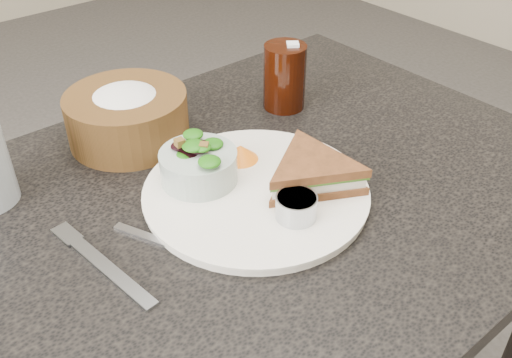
{
  "coord_description": "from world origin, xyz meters",
  "views": [
    {
      "loc": [
        -0.38,
        -0.49,
        1.23
      ],
      "look_at": [
        0.02,
        -0.01,
        0.78
      ],
      "focal_mm": 40.0,
      "sensor_mm": 36.0,
      "label": 1
    }
  ],
  "objects": [
    {
      "name": "sandwich",
      "position": [
        0.08,
        -0.06,
        0.78
      ],
      "size": [
        0.22,
        0.22,
        0.04
      ],
      "primitive_type": null,
      "rotation": [
        0.0,
        0.0,
        -0.49
      ],
      "color": "brown",
      "rests_on": "dinner_plate"
    },
    {
      "name": "bread_basket",
      "position": [
        -0.04,
        0.23,
        0.8
      ],
      "size": [
        0.23,
        0.23,
        0.11
      ],
      "primitive_type": null,
      "rotation": [
        0.0,
        0.0,
        -0.26
      ],
      "color": "#4E3016",
      "rests_on": "dining_table"
    },
    {
      "name": "knife",
      "position": [
        -0.13,
        -0.03,
        0.75
      ],
      "size": [
        0.08,
        0.16,
        0.0
      ],
      "primitive_type": "cube",
      "rotation": [
        0.0,
        0.0,
        0.41
      ],
      "color": "#A3A5AA",
      "rests_on": "dining_table"
    },
    {
      "name": "cola_glass",
      "position": [
        0.22,
        0.15,
        0.81
      ],
      "size": [
        0.09,
        0.09,
        0.12
      ],
      "primitive_type": null,
      "rotation": [
        0.0,
        0.0,
        0.43
      ],
      "color": "black",
      "rests_on": "dining_table"
    },
    {
      "name": "salad_bowl",
      "position": [
        -0.03,
        0.05,
        0.79
      ],
      "size": [
        0.13,
        0.13,
        0.06
      ],
      "primitive_type": null,
      "rotation": [
        0.0,
        0.0,
        0.27
      ],
      "color": "#9BAEA5",
      "rests_on": "dinner_plate"
    },
    {
      "name": "dressing_ramekin",
      "position": [
        0.02,
        -0.09,
        0.78
      ],
      "size": [
        0.07,
        0.07,
        0.03
      ],
      "primitive_type": "cylinder",
      "rotation": [
        0.0,
        0.0,
        -0.31
      ],
      "color": "#AAB0B9",
      "rests_on": "dinner_plate"
    },
    {
      "name": "dinner_plate",
      "position": [
        0.02,
        -0.01,
        0.76
      ],
      "size": [
        0.31,
        0.31,
        0.01
      ],
      "primitive_type": "cylinder",
      "color": "white",
      "rests_on": "dining_table"
    },
    {
      "name": "fork",
      "position": [
        -0.21,
        -0.01,
        0.75
      ],
      "size": [
        0.04,
        0.18,
        0.0
      ],
      "primitive_type": "cube",
      "rotation": [
        0.0,
        0.0,
        0.11
      ],
      "color": "#959AA0",
      "rests_on": "dining_table"
    },
    {
      "name": "orange_wedge",
      "position": [
        0.04,
        0.06,
        0.78
      ],
      "size": [
        0.07,
        0.07,
        0.02
      ],
      "primitive_type": "cone",
      "rotation": [
        0.0,
        0.0,
        0.5
      ],
      "color": "orange",
      "rests_on": "dinner_plate"
    }
  ]
}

